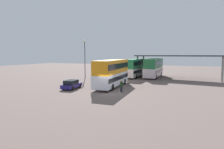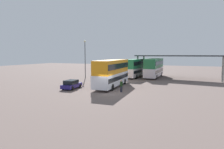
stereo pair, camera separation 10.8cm
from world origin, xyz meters
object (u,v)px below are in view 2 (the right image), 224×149
object	(u,v)px
parked_hatchback	(72,84)
double_decker_near_canopy	(137,67)
double_decker_main	(112,72)
pedestrian_waiting	(121,86)
double_decker_mid_row	(154,67)
lamppost_tall	(85,55)

from	to	relation	value
parked_hatchback	double_decker_near_canopy	distance (m)	19.85
double_decker_main	pedestrian_waiting	xyz separation A→B (m)	(2.87, -3.54, -1.53)
double_decker_mid_row	pedestrian_waiting	distance (m)	19.08
lamppost_tall	pedestrian_waiting	world-z (taller)	lamppost_tall
double_decker_main	double_decker_near_canopy	size ratio (longest dim) A/B	0.89
double_decker_mid_row	pedestrian_waiting	size ratio (longest dim) A/B	6.26
double_decker_main	parked_hatchback	world-z (taller)	double_decker_main
double_decker_main	double_decker_near_canopy	xyz separation A→B (m)	(0.03, 15.06, -0.09)
double_decker_near_canopy	pedestrian_waiting	world-z (taller)	double_decker_near_canopy
parked_hatchback	pedestrian_waiting	world-z (taller)	pedestrian_waiting
double_decker_mid_row	parked_hatchback	bearing A→B (deg)	156.17
double_decker_main	double_decker_near_canopy	distance (m)	15.06
double_decker_main	parked_hatchback	bearing A→B (deg)	126.48
lamppost_tall	pedestrian_waiting	bearing A→B (deg)	-43.04
double_decker_main	parked_hatchback	xyz separation A→B (m)	(-5.00, -4.08, -1.70)
double_decker_near_canopy	pedestrian_waiting	bearing A→B (deg)	-167.73
double_decker_mid_row	lamppost_tall	bearing A→B (deg)	117.12
double_decker_main	pedestrian_waiting	size ratio (longest dim) A/B	6.19
parked_hatchback	double_decker_near_canopy	bearing A→B (deg)	-19.15
parked_hatchback	double_decker_mid_row	bearing A→B (deg)	-29.02
double_decker_near_canopy	lamppost_tall	xyz separation A→B (m)	(-10.08, -6.54, 2.92)
parked_hatchback	double_decker_main	bearing A→B (deg)	-55.22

